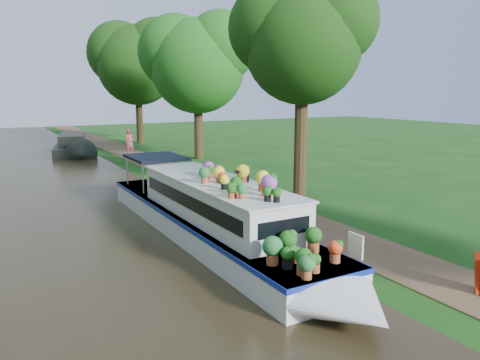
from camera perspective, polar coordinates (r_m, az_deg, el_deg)
name	(u,v)px	position (r m, az deg, el deg)	size (l,w,h in m)	color
ground	(261,223)	(15.92, 2.63, -5.29)	(100.00, 100.00, 0.00)	#133E0F
canal_water	(78,253)	(13.85, -19.17, -8.35)	(10.00, 100.00, 0.02)	black
towpath	(290,218)	(16.56, 6.16, -4.65)	(2.20, 100.00, 0.03)	brown
plant_boat	(216,215)	(13.70, -2.89, -4.27)	(2.29, 13.52, 2.30)	silver
tree_near_overhang	(302,36)	(20.09, 7.55, 16.98)	(5.52, 5.28, 8.99)	black
tree_near_mid	(197,58)	(30.81, -5.31, 14.54)	(6.90, 6.60, 9.40)	black
tree_near_far	(136,58)	(40.97, -12.51, 14.26)	(7.59, 7.26, 10.30)	black
second_boat	(72,146)	(35.08, -19.77, 3.89)	(3.43, 7.61, 1.41)	black
pedestrian_pink	(130,142)	(32.95, -13.29, 4.50)	(0.67, 0.44, 1.85)	#CC547E
verge_plant	(187,192)	(19.92, -6.48, -1.43)	(0.38, 0.33, 0.42)	#2D6C20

